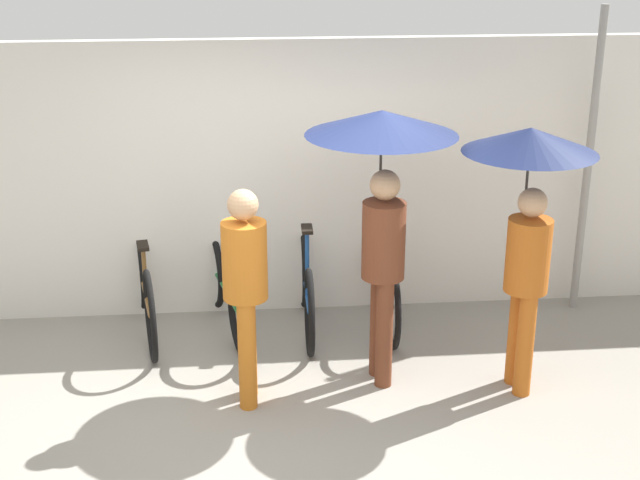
{
  "coord_description": "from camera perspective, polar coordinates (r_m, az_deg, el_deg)",
  "views": [
    {
      "loc": [
        -0.17,
        -5.31,
        3.41
      ],
      "look_at": [
        0.41,
        1.15,
        1.0
      ],
      "focal_mm": 50.0,
      "sensor_mm": 36.0,
      "label": 1
    }
  ],
  "objects": [
    {
      "name": "parked_bicycle_2",
      "position": [
        7.64,
        -0.89,
        -3.01
      ],
      "size": [
        0.44,
        1.68,
        0.98
      ],
      "rotation": [
        0.0,
        0.0,
        1.55
      ],
      "color": "black",
      "rests_on": "ground"
    },
    {
      "name": "pedestrian_center",
      "position": [
        6.43,
        3.99,
        4.71
      ],
      "size": [
        1.11,
        1.11,
        2.08
      ],
      "rotation": [
        0.0,
        0.0,
        0.09
      ],
      "color": "brown",
      "rests_on": "ground"
    },
    {
      "name": "back_wall",
      "position": [
        7.76,
        -3.71,
        3.87
      ],
      "size": [
        10.88,
        0.12,
        2.42
      ],
      "color": "silver",
      "rests_on": "ground"
    },
    {
      "name": "parked_bicycle_1",
      "position": [
        7.65,
        -6.05,
        -3.12
      ],
      "size": [
        0.55,
        1.72,
        1.05
      ],
      "rotation": [
        0.0,
        0.0,
        1.79
      ],
      "color": "black",
      "rests_on": "ground"
    },
    {
      "name": "ground_plane",
      "position": [
        6.31,
        -2.86,
        -12.34
      ],
      "size": [
        30.0,
        30.0,
        0.0
      ],
      "primitive_type": "plane",
      "color": "gray"
    },
    {
      "name": "pedestrian_trailing",
      "position": [
        6.49,
        13.22,
        3.16
      ],
      "size": [
        0.96,
        0.96,
        1.98
      ],
      "rotation": [
        0.0,
        0.0,
        0.05
      ],
      "color": "#B25619",
      "rests_on": "ground"
    },
    {
      "name": "awning_pole",
      "position": [
        8.05,
        16.79,
        4.66
      ],
      "size": [
        0.07,
        0.07,
        2.69
      ],
      "color": "gray",
      "rests_on": "ground"
    },
    {
      "name": "parked_bicycle_3",
      "position": [
        7.8,
        4.1,
        -2.63
      ],
      "size": [
        0.44,
        1.71,
        1.05
      ],
      "rotation": [
        0.0,
        0.0,
        1.55
      ],
      "color": "black",
      "rests_on": "ground"
    },
    {
      "name": "parked_bicycle_0",
      "position": [
        7.71,
        -11.16,
        -3.06
      ],
      "size": [
        0.49,
        1.8,
        1.0
      ],
      "rotation": [
        0.0,
        0.0,
        1.74
      ],
      "color": "black",
      "rests_on": "ground"
    },
    {
      "name": "pedestrian_leading",
      "position": [
        6.29,
        -4.81,
        -2.69
      ],
      "size": [
        0.32,
        0.32,
        1.63
      ],
      "rotation": [
        0.0,
        0.0,
        -0.03
      ],
      "color": "#C66B1E",
      "rests_on": "ground"
    }
  ]
}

